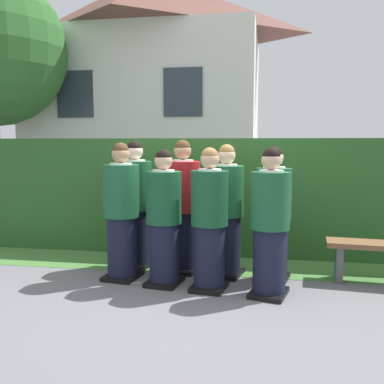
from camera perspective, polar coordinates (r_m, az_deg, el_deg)
name	(u,v)px	position (r m, az deg, el deg)	size (l,w,h in m)	color
ground_plane	(188,286)	(5.09, -0.51, -12.15)	(60.00, 60.00, 0.00)	slate
student_front_row_0	(122,215)	(5.26, -9.15, -2.92)	(0.43, 0.54, 1.63)	black
student_front_row_1	(164,221)	(4.99, -3.69, -3.81)	(0.42, 0.49, 1.55)	black
student_front_row_2	(209,223)	(4.82, 2.29, -4.04)	(0.42, 0.49, 1.58)	black
student_front_row_3	(270,226)	(4.68, 10.14, -4.43)	(0.46, 0.52, 1.58)	black
student_rear_row_0	(135,208)	(5.72, -7.39, -2.03)	(0.47, 0.56, 1.65)	black
student_in_red_blazer	(183,209)	(5.49, -1.22, -2.28)	(0.46, 0.53, 1.66)	black
student_rear_row_2	(226,214)	(5.32, 4.49, -2.88)	(0.46, 0.53, 1.61)	black
student_rear_row_3	(273,217)	(5.22, 10.56, -3.28)	(0.45, 0.52, 1.58)	black
hedge	(208,195)	(6.52, 2.09, -0.43)	(7.00, 0.70, 1.69)	#285623
school_building_main	(152,87)	(12.61, -5.28, 13.55)	(6.16, 4.53, 6.20)	silver
lawn_strip	(200,265)	(5.91, 1.01, -9.46)	(7.00, 0.90, 0.01)	#477A38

